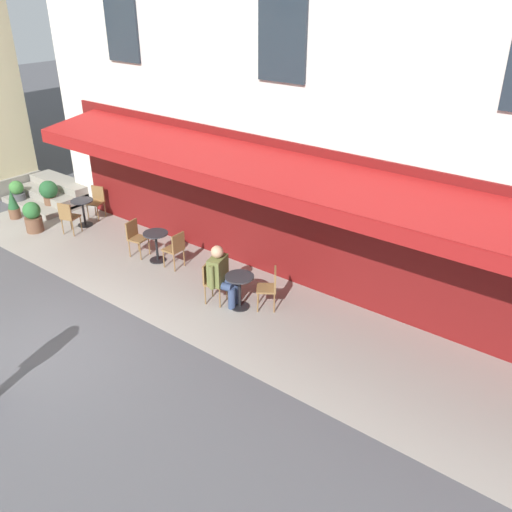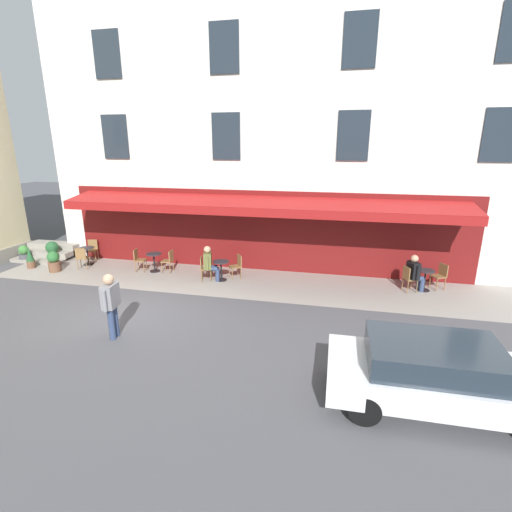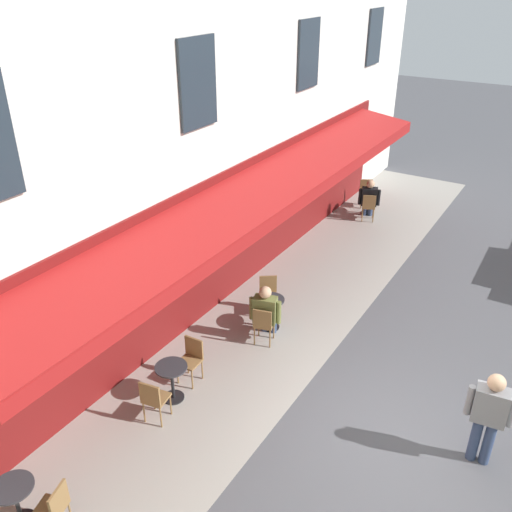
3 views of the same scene
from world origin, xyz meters
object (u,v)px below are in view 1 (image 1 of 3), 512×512
object	(u,v)px
cafe_table_far_end	(156,243)
potted_plant_mid_terrace	(49,193)
cafe_chair_wicker_back_row	(212,279)
seated_patron_in_olive	(221,274)
potted_plant_by_steps	(13,205)
cafe_table_near_entrance	(240,287)
potted_plant_entrance_right	(17,193)
cafe_chair_wicker_near_door	(135,235)
cafe_chair_wicker_kerbside	(270,285)
cafe_table_streetside	(83,209)
cafe_chair_wicker_facing_street	(97,199)
cafe_chair_wicker_corner_left	(68,215)
cafe_chair_wicker_by_window	(176,247)
potted_plant_entrance_left	(33,217)

from	to	relation	value
cafe_table_far_end	potted_plant_mid_terrace	xyz separation A→B (m)	(5.01, -0.35, 0.01)
cafe_chair_wicker_back_row	seated_patron_in_olive	xyz separation A→B (m)	(-0.21, -0.06, 0.17)
potted_plant_by_steps	cafe_table_near_entrance	bearing A→B (deg)	-177.82
potted_plant_entrance_right	cafe_chair_wicker_near_door	bearing A→B (deg)	179.29
cafe_chair_wicker_kerbside	cafe_table_streetside	distance (m)	6.63
cafe_table_near_entrance	cafe_chair_wicker_near_door	size ratio (longest dim) A/B	0.82
potted_plant_by_steps	cafe_chair_wicker_facing_street	bearing A→B (deg)	-140.26
cafe_chair_wicker_corner_left	cafe_chair_wicker_by_window	xyz separation A→B (m)	(-3.63, -0.41, 0.00)
cafe_chair_wicker_corner_left	cafe_table_near_entrance	bearing A→B (deg)	179.92
cafe_chair_wicker_facing_street	potted_plant_entrance_right	size ratio (longest dim) A/B	1.22
cafe_chair_wicker_by_window	cafe_table_streetside	bearing A→B (deg)	-2.88
cafe_table_far_end	potted_plant_entrance_right	xyz separation A→B (m)	(6.12, 0.04, -0.13)
cafe_chair_wicker_kerbside	potted_plant_entrance_right	xyz separation A→B (m)	(9.56, 0.02, -0.19)
potted_plant_mid_terrace	cafe_chair_wicker_corner_left	bearing A→B (deg)	159.95
potted_plant_entrance_left	potted_plant_entrance_right	bearing A→B (deg)	-20.66
cafe_table_near_entrance	potted_plant_by_steps	xyz separation A→B (m)	(8.13, 0.31, -0.08)
cafe_table_streetside	potted_plant_entrance_right	xyz separation A→B (m)	(2.93, 0.26, -0.13)
cafe_chair_wicker_near_door	potted_plant_by_steps	distance (m)	4.62
cafe_chair_wicker_by_window	potted_plant_entrance_left	xyz separation A→B (m)	(4.56, 0.90, -0.12)
cafe_chair_wicker_corner_left	cafe_chair_wicker_by_window	world-z (taller)	same
cafe_table_near_entrance	potted_plant_mid_terrace	world-z (taller)	potted_plant_mid_terrace
cafe_table_far_end	potted_plant_entrance_left	distance (m)	4.02
cafe_chair_wicker_kerbside	potted_plant_entrance_right	bearing A→B (deg)	0.09
cafe_chair_wicker_kerbside	cafe_chair_wicker_corner_left	xyz separation A→B (m)	(6.44, 0.36, 0.00)
cafe_table_near_entrance	cafe_chair_wicker_facing_street	bearing A→B (deg)	-10.96
seated_patron_in_olive	potted_plant_entrance_left	world-z (taller)	seated_patron_in_olive
cafe_table_streetside	potted_plant_by_steps	size ratio (longest dim) A/B	0.88
seated_patron_in_olive	cafe_chair_wicker_facing_street	bearing A→B (deg)	-12.74
potted_plant_mid_terrace	cafe_table_streetside	bearing A→B (deg)	175.98
cafe_chair_wicker_facing_street	potted_plant_by_steps	bearing A→B (deg)	39.74
cafe_chair_wicker_facing_street	potted_plant_by_steps	distance (m)	2.39
cafe_chair_wicker_facing_street	potted_plant_entrance_left	bearing A→B (deg)	71.65
cafe_chair_wicker_facing_street	cafe_table_far_end	size ratio (longest dim) A/B	1.21
cafe_chair_wicker_back_row	cafe_table_near_entrance	bearing A→B (deg)	-164.06
seated_patron_in_olive	potted_plant_entrance_right	xyz separation A→B (m)	(8.64, -0.47, -0.35)
cafe_table_near_entrance	potted_plant_entrance_left	size ratio (longest dim) A/B	0.89
cafe_chair_wicker_corner_left	potted_plant_mid_terrace	xyz separation A→B (m)	(2.01, -0.73, -0.04)
seated_patron_in_olive	potted_plant_entrance_right	distance (m)	8.66
cafe_chair_wicker_by_window	cafe_chair_wicker_near_door	size ratio (longest dim) A/B	1.00
cafe_table_far_end	cafe_chair_wicker_near_door	bearing A→B (deg)	9.75
potted_plant_entrance_right	potted_plant_by_steps	size ratio (longest dim) A/B	0.87
cafe_chair_wicker_corner_left	cafe_chair_wicker_back_row	bearing A→B (deg)	178.04
cafe_chair_wicker_facing_street	potted_plant_mid_terrace	xyz separation A→B (m)	(1.64, 0.48, -0.04)
cafe_chair_wicker_kerbside	cafe_chair_wicker_near_door	world-z (taller)	same
cafe_table_near_entrance	potted_plant_entrance_right	world-z (taller)	cafe_table_near_entrance
cafe_chair_wicker_kerbside	potted_plant_mid_terrace	world-z (taller)	cafe_chair_wicker_kerbside
cafe_chair_wicker_near_door	cafe_table_near_entrance	bearing A→B (deg)	175.44
seated_patron_in_olive	potted_plant_by_steps	size ratio (longest dim) A/B	1.57
cafe_table_streetside	seated_patron_in_olive	size ratio (longest dim) A/B	0.56
cafe_chair_wicker_facing_street	cafe_chair_wicker_by_window	world-z (taller)	same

